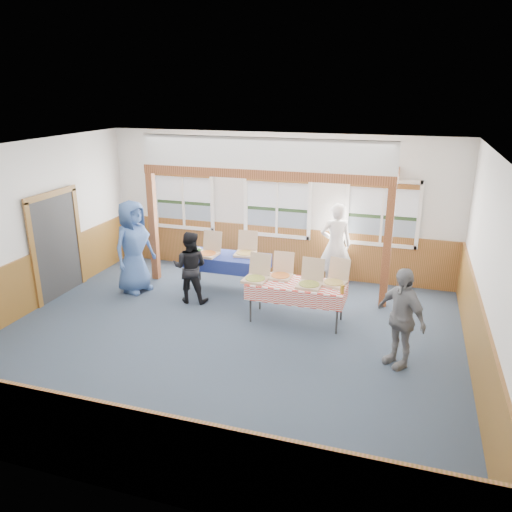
# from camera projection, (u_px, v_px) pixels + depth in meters

# --- Properties ---
(floor) EXTENTS (8.00, 8.00, 0.00)m
(floor) POSITION_uv_depth(u_px,v_px,m) (223.00, 340.00, 8.55)
(floor) COLOR #2A3844
(floor) RESTS_ON ground
(ceiling) EXTENTS (8.00, 8.00, 0.00)m
(ceiling) POSITION_uv_depth(u_px,v_px,m) (219.00, 151.00, 7.52)
(ceiling) COLOR white
(ceiling) RESTS_ON wall_back
(wall_back) EXTENTS (8.00, 0.00, 8.00)m
(wall_back) POSITION_uv_depth(u_px,v_px,m) (278.00, 205.00, 11.20)
(wall_back) COLOR silver
(wall_back) RESTS_ON floor
(wall_front) EXTENTS (8.00, 0.00, 8.00)m
(wall_front) POSITION_uv_depth(u_px,v_px,m) (92.00, 359.00, 4.88)
(wall_front) COLOR silver
(wall_front) RESTS_ON floor
(wall_left) EXTENTS (0.00, 8.00, 8.00)m
(wall_left) POSITION_uv_depth(u_px,v_px,m) (18.00, 231.00, 9.17)
(wall_left) COLOR silver
(wall_left) RESTS_ON floor
(wall_right) EXTENTS (0.00, 8.00, 8.00)m
(wall_right) POSITION_uv_depth(u_px,v_px,m) (491.00, 279.00, 6.91)
(wall_right) COLOR silver
(wall_right) RESTS_ON floor
(wainscot_back) EXTENTS (7.98, 0.05, 1.10)m
(wainscot_back) POSITION_uv_depth(u_px,v_px,m) (277.00, 250.00, 11.52)
(wainscot_back) COLOR brown
(wainscot_back) RESTS_ON floor
(wainscot_front) EXTENTS (7.98, 0.05, 1.10)m
(wainscot_front) POSITION_uv_depth(u_px,v_px,m) (104.00, 445.00, 5.24)
(wainscot_front) COLOR brown
(wainscot_front) RESTS_ON floor
(wainscot_left) EXTENTS (0.05, 6.98, 1.10)m
(wainscot_left) POSITION_uv_depth(u_px,v_px,m) (28.00, 284.00, 9.50)
(wainscot_left) COLOR brown
(wainscot_left) RESTS_ON floor
(wainscot_right) EXTENTS (0.05, 6.98, 1.10)m
(wainscot_right) POSITION_uv_depth(u_px,v_px,m) (478.00, 346.00, 7.25)
(wainscot_right) COLOR brown
(wainscot_right) RESTS_ON floor
(cased_opening) EXTENTS (0.06, 1.30, 2.10)m
(cased_opening) POSITION_uv_depth(u_px,v_px,m) (56.00, 246.00, 10.15)
(cased_opening) COLOR #2D2D2D
(cased_opening) RESTS_ON wall_left
(window_left) EXTENTS (1.56, 0.10, 1.46)m
(window_left) POSITION_uv_depth(u_px,v_px,m) (183.00, 196.00, 11.79)
(window_left) COLOR white
(window_left) RESTS_ON wall_back
(window_mid) EXTENTS (1.56, 0.10, 1.46)m
(window_mid) POSITION_uv_depth(u_px,v_px,m) (277.00, 202.00, 11.14)
(window_mid) COLOR white
(window_mid) RESTS_ON wall_back
(window_right) EXTENTS (1.56, 0.10, 1.46)m
(window_right) POSITION_uv_depth(u_px,v_px,m) (383.00, 209.00, 10.49)
(window_right) COLOR white
(window_right) RESTS_ON wall_back
(post_left) EXTENTS (0.15, 0.15, 2.40)m
(post_left) POSITION_uv_depth(u_px,v_px,m) (153.00, 227.00, 10.95)
(post_left) COLOR brown
(post_left) RESTS_ON floor
(post_right) EXTENTS (0.15, 0.15, 2.40)m
(post_right) POSITION_uv_depth(u_px,v_px,m) (387.00, 248.00, 9.54)
(post_right) COLOR brown
(post_right) RESTS_ON floor
(cross_beam) EXTENTS (5.15, 0.18, 0.18)m
(cross_beam) POSITION_uv_depth(u_px,v_px,m) (262.00, 174.00, 9.83)
(cross_beam) COLOR brown
(cross_beam) RESTS_ON post_left
(table_left) EXTENTS (1.85, 1.09, 0.76)m
(table_left) POSITION_uv_depth(u_px,v_px,m) (228.00, 258.00, 10.52)
(table_left) COLOR #2D2D2D
(table_left) RESTS_ON floor
(table_right) EXTENTS (1.88, 1.14, 0.76)m
(table_right) POSITION_uv_depth(u_px,v_px,m) (297.00, 286.00, 9.04)
(table_right) COLOR #2D2D2D
(table_right) RESTS_ON floor
(pizza_box_a) EXTENTS (0.47, 0.56, 0.47)m
(pizza_box_a) POSITION_uv_depth(u_px,v_px,m) (208.00, 252.00, 10.49)
(pizza_box_a) COLOR tan
(pizza_box_a) RESTS_ON table_left
(pizza_box_b) EXTENTS (0.46, 0.55, 0.46)m
(pizza_box_b) POSITION_uv_depth(u_px,v_px,m) (246.00, 251.00, 10.53)
(pizza_box_b) COLOR tan
(pizza_box_b) RESTS_ON table_left
(pizza_box_c) EXTENTS (0.45, 0.54, 0.45)m
(pizza_box_c) POSITION_uv_depth(u_px,v_px,m) (256.00, 277.00, 9.13)
(pizza_box_c) COLOR tan
(pizza_box_c) RESTS_ON table_right
(pizza_box_d) EXTENTS (0.40, 0.48, 0.43)m
(pizza_box_d) POSITION_uv_depth(u_px,v_px,m) (281.00, 274.00, 9.28)
(pizza_box_d) COLOR tan
(pizza_box_d) RESTS_ON table_right
(pizza_box_e) EXTENTS (0.44, 0.52, 0.45)m
(pizza_box_e) POSITION_uv_depth(u_px,v_px,m) (310.00, 282.00, 8.86)
(pizza_box_e) COLOR tan
(pizza_box_e) RESTS_ON table_right
(pizza_box_f) EXTENTS (0.50, 0.57, 0.43)m
(pizza_box_f) POSITION_uv_depth(u_px,v_px,m) (335.00, 281.00, 8.94)
(pizza_box_f) COLOR tan
(pizza_box_f) RESTS_ON table_right
(veggie_tray) EXTENTS (0.38, 0.38, 0.09)m
(veggie_tray) POSITION_uv_depth(u_px,v_px,m) (195.00, 251.00, 10.70)
(veggie_tray) COLOR black
(veggie_tray) RESTS_ON table_left
(drink_glass) EXTENTS (0.07, 0.07, 0.15)m
(drink_glass) POSITION_uv_depth(u_px,v_px,m) (342.00, 289.00, 8.53)
(drink_glass) COLOR #A0721A
(drink_glass) RESTS_ON table_right
(woman_white) EXTENTS (0.76, 0.61, 1.83)m
(woman_white) POSITION_uv_depth(u_px,v_px,m) (336.00, 245.00, 10.66)
(woman_white) COLOR white
(woman_white) RESTS_ON floor
(woman_black) EXTENTS (0.77, 0.64, 1.46)m
(woman_black) POSITION_uv_depth(u_px,v_px,m) (190.00, 267.00, 9.90)
(woman_black) COLOR black
(woman_black) RESTS_ON floor
(man_blue) EXTENTS (0.88, 1.10, 1.96)m
(man_blue) POSITION_uv_depth(u_px,v_px,m) (134.00, 247.00, 10.35)
(man_blue) COLOR #3E5E9B
(man_blue) RESTS_ON floor
(person_grey) EXTENTS (0.95, 0.93, 1.60)m
(person_grey) POSITION_uv_depth(u_px,v_px,m) (401.00, 318.00, 7.57)
(person_grey) COLOR gray
(person_grey) RESTS_ON floor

